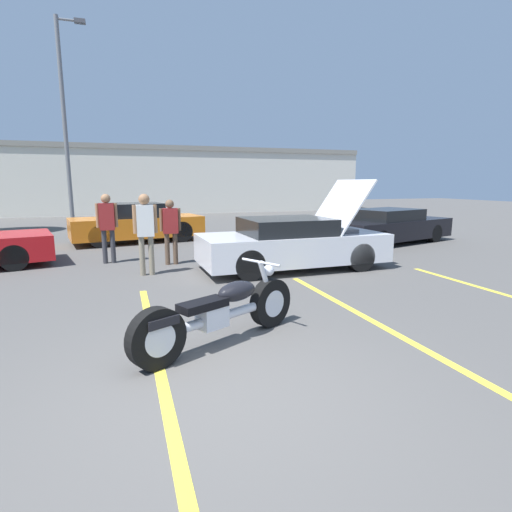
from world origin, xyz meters
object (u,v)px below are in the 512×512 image
Objects in this scene: motorcycle at (221,313)px; spectator_near_motorcycle at (170,226)px; parked_car_right_row at (390,227)px; spectator_midground at (145,227)px; show_car_hood_open at (293,243)px; spectator_by_show_car at (107,222)px; parked_car_mid_row at (136,224)px; light_pole at (66,117)px.

motorcycle is 5.38m from spectator_near_motorcycle.
spectator_midground reaches higher than parked_car_right_row.
show_car_hood_open reaches higher than spectator_by_show_car.
show_car_hood_open is at bearing -26.36° from spectator_by_show_car.
parked_car_mid_row is (-0.66, 9.67, 0.23)m from motorcycle.
show_car_hood_open is 2.46× the size of spectator_midground.
parked_car_mid_row is at bearing 98.93° from spectator_near_motorcycle.
light_pole is 5.41× the size of spectator_near_motorcycle.
parked_car_mid_row is 3.76m from spectator_by_show_car.
parked_car_right_row is 2.83× the size of spectator_by_show_car.
motorcycle is 10.07m from parked_car_right_row.
motorcycle is at bearing -125.76° from show_car_hood_open.
spectator_near_motorcycle is at bearing 57.52° from spectator_midground.
spectator_near_motorcycle is (0.68, -4.32, 0.32)m from parked_car_mid_row.
motorcycle is 9.69m from parked_car_mid_row.
show_car_hood_open is 0.97× the size of parked_car_mid_row.
parked_car_mid_row is 2.54× the size of spectator_midground.
spectator_near_motorcycle is (-7.51, -1.34, 0.40)m from parked_car_right_row.
spectator_midground is (0.84, -1.70, 0.03)m from spectator_by_show_car.
spectator_midground is (-8.17, -2.37, 0.51)m from parked_car_right_row.
show_car_hood_open reaches higher than motorcycle.
light_pole is 7.03m from parked_car_mid_row.
light_pole is at bearing 117.41° from show_car_hood_open.
spectator_by_show_car reaches higher than parked_car_mid_row.
show_car_hood_open reaches higher than parked_car_mid_row.
spectator_midground reaches higher than parked_car_mid_row.
spectator_by_show_car is at bearing 152.55° from show_car_hood_open.
motorcycle is 1.44× the size of spectator_near_motorcycle.
light_pole reaches higher than parked_car_mid_row.
light_pole is 1.92× the size of parked_car_mid_row.
spectator_near_motorcycle is (-2.71, 1.41, 0.35)m from show_car_hood_open.
spectator_near_motorcycle is (3.17, -9.41, -3.83)m from light_pole.
spectator_midground is (2.51, -10.45, -3.71)m from light_pole.
motorcycle is 0.47× the size of parked_car_right_row.
parked_car_mid_row is 5.37m from spectator_midground.
show_car_hood_open is at bearing -69.62° from parked_car_mid_row.
parked_car_right_row is at bearing 4.25° from spectator_by_show_car.
motorcycle is at bearing -96.29° from parked_car_mid_row.
show_car_hood_open is 2.72× the size of spectator_near_motorcycle.
spectator_by_show_car reaches higher than motorcycle.
light_pole is 10.65m from spectator_near_motorcycle.
light_pole is 3.75× the size of motorcycle.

